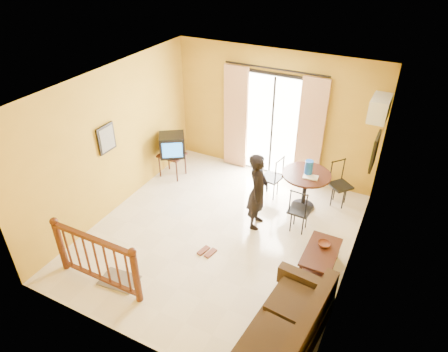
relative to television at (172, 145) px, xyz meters
The scene contains 19 objects.
ground 2.43m from the television, 35.60° to the right, with size 5.00×5.00×0.00m, color beige.
room_shell 2.48m from the television, 35.60° to the right, with size 5.00×5.00×5.00m.
balcony_door 2.20m from the television, 30.39° to the left, with size 2.25×0.14×2.46m.
tv_table 0.32m from the television, behind, with size 0.54×0.45×0.54m.
television is the anchor object (origin of this frame).
picture_left 1.75m from the television, 102.78° to the right, with size 0.05×0.42×0.52m.
dining_table 2.97m from the television, ahead, with size 0.94×0.94×0.78m.
water_jug 2.99m from the television, ahead, with size 0.15×0.15×0.29m, color blue.
serving_tray 3.06m from the television, ahead, with size 0.28×0.18×0.02m, color beige.
dining_chairs 3.06m from the television, ahead, with size 1.84×1.63×0.95m.
air_conditioner 4.23m from the television, ahead, with size 0.31×0.60×0.40m.
botanical_print 4.18m from the television, ahead, with size 0.05×0.50×0.60m.
coffee_table 4.00m from the television, 20.44° to the right, with size 0.50×0.90×0.40m.
bowl 3.94m from the television, 18.52° to the right, with size 0.21×0.21×0.06m, color #5B2C1F.
sofa 4.76m from the television, 38.25° to the right, with size 0.94×1.78×0.82m.
standing_person 2.46m from the television, 18.22° to the right, with size 0.55×0.36×1.50m, color black.
stair_balustrade 3.32m from the television, 77.50° to the right, with size 1.63×0.13×1.04m.
doormat 3.31m from the television, 72.99° to the right, with size 0.60×0.40×0.02m, color #61584D.
sandals 2.76m from the television, 44.90° to the right, with size 0.29×0.27×0.03m.
Camera 1 is at (2.61, -5.00, 4.83)m, focal length 32.00 mm.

